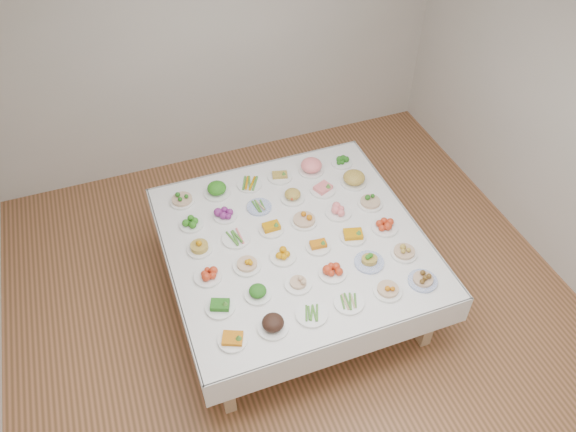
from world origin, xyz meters
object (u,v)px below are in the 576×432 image
object	(u,v)px
display_table	(294,245)
dish_0	(232,338)
dish_35	(342,161)
dish_18	(199,246)

from	to	relation	value
display_table	dish_0	world-z (taller)	dish_0
dish_35	dish_18	bearing A→B (deg)	-158.39
dish_0	dish_35	world-z (taller)	dish_0
dish_0	dish_18	size ratio (longest dim) A/B	1.01
dish_0	dish_18	world-z (taller)	dish_18
dish_18	dish_35	size ratio (longest dim) A/B	1.03
dish_0	dish_35	bearing A→B (deg)	45.02
dish_18	dish_0	bearing A→B (deg)	-89.47
display_table	dish_35	world-z (taller)	dish_35
dish_18	dish_35	bearing A→B (deg)	21.61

